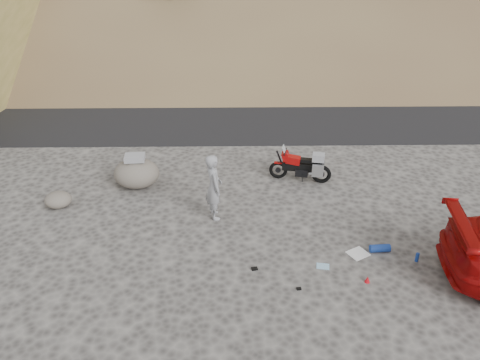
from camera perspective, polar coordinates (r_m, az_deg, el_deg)
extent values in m
plane|color=#3C3A38|center=(12.68, 4.40, -6.26)|extent=(140.00, 140.00, 0.00)
cube|color=black|center=(20.68, 2.31, 8.21)|extent=(120.00, 7.00, 0.05)
torus|color=black|center=(15.11, 4.67, 1.22)|extent=(0.60, 0.23, 0.59)
cylinder|color=black|center=(15.11, 4.67, 1.22)|extent=(0.19, 0.09, 0.18)
torus|color=black|center=(15.03, 9.89, 0.70)|extent=(0.64, 0.26, 0.62)
cylinder|color=black|center=(15.03, 9.89, 0.70)|extent=(0.21, 0.11, 0.20)
cylinder|color=black|center=(14.95, 4.99, 2.31)|extent=(0.34, 0.13, 0.72)
cylinder|color=black|center=(14.79, 5.52, 3.43)|extent=(0.16, 0.55, 0.04)
cube|color=black|center=(14.97, 7.23, 1.63)|extent=(1.09, 0.44, 0.27)
cube|color=black|center=(15.04, 7.53, 1.00)|extent=(0.45, 0.35, 0.25)
cube|color=#960808|center=(14.88, 6.50, 2.47)|extent=(0.51, 0.36, 0.28)
cube|color=#960808|center=(14.85, 5.60, 2.93)|extent=(0.33, 0.35, 0.31)
cube|color=silver|center=(14.76, 5.40, 3.76)|extent=(0.16, 0.28, 0.23)
cube|color=black|center=(14.85, 8.14, 2.37)|extent=(0.52, 0.30, 0.11)
cube|color=black|center=(14.85, 9.43, 2.12)|extent=(0.34, 0.22, 0.09)
cube|color=silver|center=(14.73, 9.46, 1.10)|extent=(0.37, 0.18, 0.40)
cube|color=silver|center=(15.14, 9.57, 1.89)|extent=(0.37, 0.18, 0.40)
cube|color=gray|center=(14.77, 9.55, 2.73)|extent=(0.43, 0.38, 0.23)
cube|color=#960808|center=(14.99, 4.71, 2.12)|extent=(0.28, 0.16, 0.04)
cylinder|color=black|center=(14.97, 7.61, 0.19)|extent=(0.06, 0.19, 0.32)
cylinder|color=silver|center=(14.90, 9.20, 0.76)|extent=(0.41, 0.17, 0.11)
imported|color=gray|center=(13.28, -3.10, -4.42)|extent=(0.62, 0.79, 1.91)
ellipsoid|color=#5F5951|center=(14.87, -12.49, 0.80)|extent=(1.55, 1.37, 0.91)
cube|color=gray|center=(14.63, -12.71, 2.68)|extent=(0.69, 0.55, 0.18)
ellipsoid|color=#5F5951|center=(14.56, -21.29, -2.26)|extent=(0.95, 0.90, 0.46)
cube|color=white|center=(12.22, 14.19, -8.68)|extent=(0.63, 0.61, 0.02)
cylinder|color=navy|center=(12.38, 16.69, -7.97)|extent=(0.52, 0.23, 0.20)
cylinder|color=navy|center=(12.35, 20.79, -8.79)|extent=(0.11, 0.11, 0.23)
cone|color=red|center=(11.38, 15.27, -11.60)|extent=(0.16, 0.16, 0.16)
cube|color=black|center=(11.38, 1.79, -10.75)|extent=(0.16, 0.13, 0.04)
cube|color=black|center=(10.94, 7.20, -13.01)|extent=(0.11, 0.09, 0.03)
cube|color=#8DBDDA|center=(11.64, 10.07, -10.32)|extent=(0.34, 0.28, 0.01)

